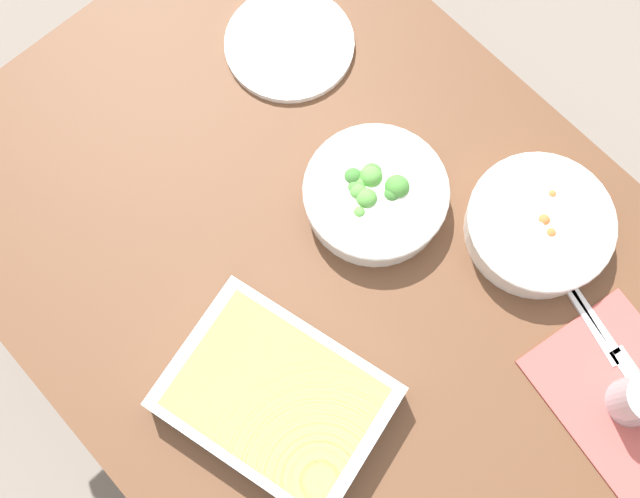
% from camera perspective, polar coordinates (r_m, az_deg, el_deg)
% --- Properties ---
extents(ground_plane, '(6.00, 6.00, 0.00)m').
position_cam_1_polar(ground_plane, '(1.87, -0.00, -6.76)').
color(ground_plane, slate).
extents(dining_table, '(1.20, 0.90, 0.74)m').
position_cam_1_polar(dining_table, '(1.24, -0.00, -1.24)').
color(dining_table, brown).
rests_on(dining_table, ground_plane).
extents(placemat, '(0.31, 0.24, 0.00)m').
position_cam_1_polar(placemat, '(1.19, 22.59, -10.82)').
color(placemat, '#B24C47').
rests_on(placemat, dining_table).
extents(stew_bowl, '(0.23, 0.23, 0.06)m').
position_cam_1_polar(stew_bowl, '(1.18, 16.42, 1.77)').
color(stew_bowl, white).
rests_on(stew_bowl, dining_table).
extents(broccoli_bowl, '(0.23, 0.23, 0.07)m').
position_cam_1_polar(broccoli_bowl, '(1.16, 4.32, 4.17)').
color(broccoli_bowl, white).
rests_on(broccoli_bowl, dining_table).
extents(baking_dish, '(0.35, 0.29, 0.06)m').
position_cam_1_polar(baking_dish, '(1.08, -3.38, -11.34)').
color(baking_dish, silver).
rests_on(baking_dish, dining_table).
extents(drink_cup, '(0.07, 0.07, 0.08)m').
position_cam_1_polar(drink_cup, '(1.16, 23.27, -10.59)').
color(drink_cup, '#B2BCC6').
rests_on(drink_cup, dining_table).
extents(side_plate, '(0.22, 0.22, 0.01)m').
position_cam_1_polar(side_plate, '(1.31, -2.36, 15.43)').
color(side_plate, white).
rests_on(side_plate, dining_table).
extents(spoon_by_stew, '(0.17, 0.07, 0.01)m').
position_cam_1_polar(spoon_by_stew, '(1.19, 18.97, -3.62)').
color(spoon_by_stew, silver).
rests_on(spoon_by_stew, dining_table).
extents(fork_on_table, '(0.18, 0.06, 0.01)m').
position_cam_1_polar(fork_on_table, '(1.20, 20.84, -5.94)').
color(fork_on_table, silver).
rests_on(fork_on_table, dining_table).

